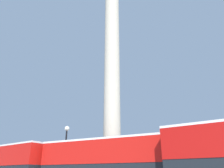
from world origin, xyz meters
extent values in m
cube|color=#BCB29E|center=(0.00, 0.00, 2.70)|extent=(1.98, 1.98, 1.08)
cylinder|color=#BCB29E|center=(0.00, 0.00, 12.74)|extent=(1.51, 1.51, 19.01)
cube|color=#B7140F|center=(-8.43, -4.26, 3.41)|extent=(11.53, 3.54, 1.44)
cube|color=silver|center=(-8.43, -4.26, 4.19)|extent=(11.53, 3.54, 0.12)
cube|color=#B7140F|center=(2.96, -3.74, 3.37)|extent=(11.21, 3.26, 1.42)
cube|color=silver|center=(2.96, -3.74, 4.14)|extent=(11.21, 3.26, 0.12)
cylinder|color=black|center=(-3.41, -2.01, 2.80)|extent=(0.14, 0.14, 5.61)
sphere|color=white|center=(-3.41, -2.01, 5.82)|extent=(0.42, 0.42, 0.42)
camera|label=1|loc=(9.78, -16.47, 1.98)|focal=35.00mm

